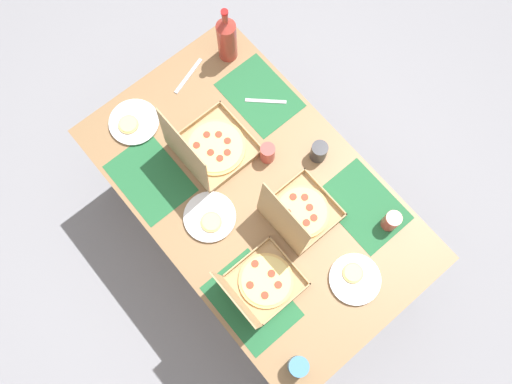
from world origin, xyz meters
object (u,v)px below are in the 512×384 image
(cup_red, at_px, (298,366))
(cup_clear_right, at_px, (268,153))
(pizza_box_edge_far, at_px, (298,214))
(pizza_box_corner_left, at_px, (209,148))
(soda_bottle, at_px, (227,38))
(plate_near_left, at_px, (210,217))
(plate_near_right, at_px, (134,122))
(plate_far_left, at_px, (355,279))
(cup_dark, at_px, (319,152))
(pizza_box_corner_right, at_px, (260,285))
(cup_spare, at_px, (391,221))

(cup_red, xyz_separation_m, cup_clear_right, (0.74, -0.48, -0.00))
(cup_red, bearing_deg, pizza_box_edge_far, -41.35)
(pizza_box_corner_left, xyz_separation_m, soda_bottle, (0.33, -0.38, 0.08))
(plate_near_left, bearing_deg, soda_bottle, -44.79)
(plate_near_right, distance_m, cup_red, 1.26)
(plate_far_left, bearing_deg, cup_clear_right, -6.64)
(pizza_box_corner_left, distance_m, cup_dark, 0.48)
(cup_dark, bearing_deg, pizza_box_corner_right, 115.77)
(pizza_box_corner_left, bearing_deg, plate_near_right, 27.55)
(plate_near_right, xyz_separation_m, cup_dark, (-0.65, -0.53, 0.04))
(pizza_box_corner_left, distance_m, cup_red, 0.97)
(plate_far_left, relative_size, soda_bottle, 0.66)
(cup_clear_right, bearing_deg, cup_dark, -128.38)
(plate_near_left, height_order, plate_near_right, same)
(soda_bottle, relative_size, cup_dark, 3.34)
(pizza_box_corner_right, xyz_separation_m, cup_spare, (-0.15, -0.59, 0.01))
(pizza_box_corner_right, height_order, pizza_box_edge_far, pizza_box_edge_far)
(plate_near_left, relative_size, cup_dark, 2.33)
(pizza_box_corner_left, height_order, plate_near_right, pizza_box_corner_left)
(plate_near_right, distance_m, soda_bottle, 0.57)
(cup_dark, height_order, cup_spare, cup_spare)
(pizza_box_edge_far, relative_size, cup_clear_right, 3.07)
(soda_bottle, bearing_deg, pizza_box_corner_right, 147.60)
(pizza_box_corner_right, distance_m, cup_red, 0.34)
(cup_spare, bearing_deg, cup_red, 104.91)
(plate_near_right, xyz_separation_m, cup_clear_right, (-0.51, -0.36, 0.04))
(pizza_box_corner_left, height_order, plate_far_left, pizza_box_corner_left)
(pizza_box_corner_right, bearing_deg, cup_dark, -64.23)
(plate_far_left, height_order, soda_bottle, soda_bottle)
(plate_near_right, bearing_deg, cup_clear_right, -145.27)
(pizza_box_corner_left, height_order, plate_near_left, pizza_box_corner_left)
(plate_near_left, xyz_separation_m, cup_clear_right, (0.05, -0.37, 0.04))
(soda_bottle, bearing_deg, plate_near_left, 135.21)
(soda_bottle, bearing_deg, cup_spare, 179.95)
(cup_spare, bearing_deg, soda_bottle, -0.05)
(pizza_box_edge_far, bearing_deg, cup_spare, -134.92)
(cup_dark, height_order, cup_clear_right, cup_clear_right)
(pizza_box_corner_left, distance_m, soda_bottle, 0.51)
(cup_red, relative_size, cup_clear_right, 1.06)
(cup_dark, bearing_deg, cup_red, 132.69)
(soda_bottle, bearing_deg, cup_clear_right, 159.05)
(soda_bottle, relative_size, cup_spare, 3.11)
(plate_near_right, relative_size, soda_bottle, 0.70)
(plate_near_left, height_order, cup_dark, cup_dark)
(pizza_box_corner_right, bearing_deg, soda_bottle, -32.40)
(pizza_box_corner_right, distance_m, pizza_box_edge_far, 0.34)
(pizza_box_edge_far, relative_size, plate_near_right, 1.35)
(pizza_box_corner_right, distance_m, plate_far_left, 0.39)
(cup_dark, bearing_deg, plate_near_left, 81.15)
(pizza_box_corner_right, height_order, plate_near_left, pizza_box_corner_right)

